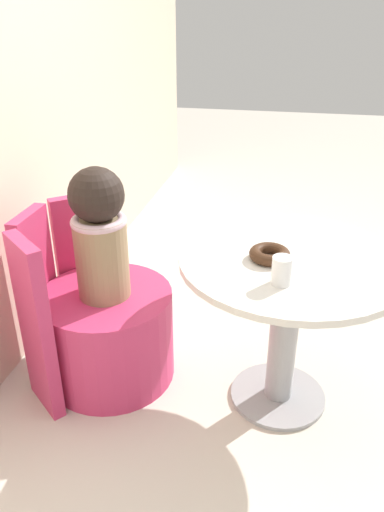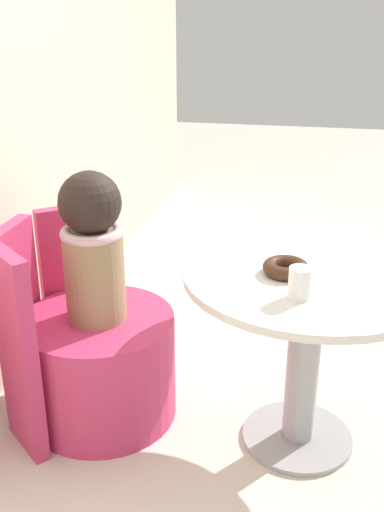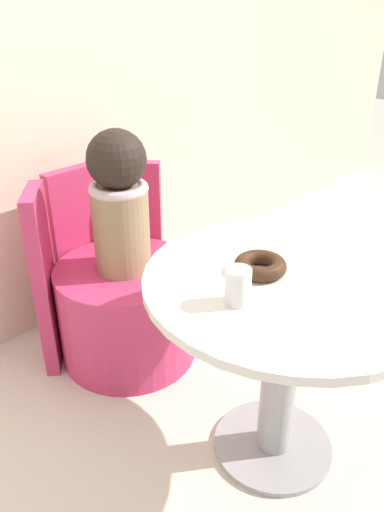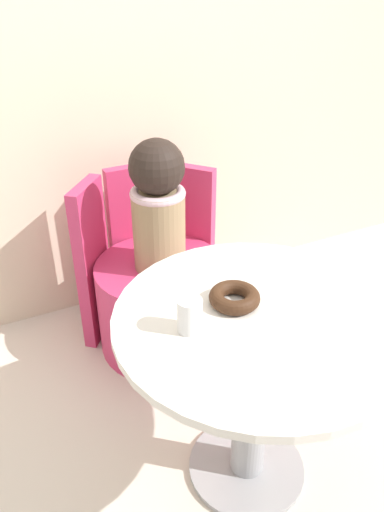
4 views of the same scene
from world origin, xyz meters
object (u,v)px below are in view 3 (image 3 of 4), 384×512
tub_chair (127,312)px  donut (260,265)px  round_table (285,327)px  cup (238,286)px  child_figure (119,202)px

tub_chair → donut: size_ratio=3.78×
round_table → cup: cup is taller
donut → cup: 0.17m
tub_chair → donut: donut is taller
child_figure → cup: size_ratio=5.60×
round_table → donut: 0.20m
round_table → child_figure: bearing=89.7°
tub_chair → donut: 0.78m
round_table → tub_chair: size_ratio=1.48×
cup → child_figure: bearing=73.9°
donut → tub_chair: bearing=86.6°
donut → child_figure: bearing=86.6°
round_table → cup: bearing=171.9°
round_table → tub_chair: round_table is taller
round_table → cup: size_ratio=8.51×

